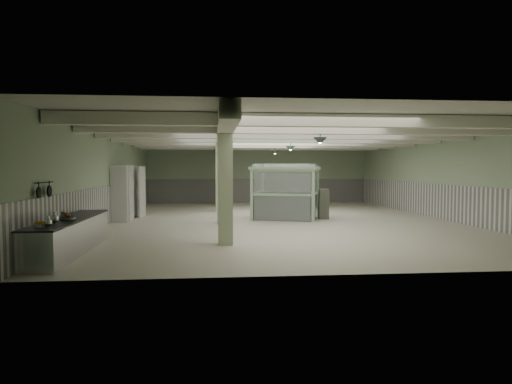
{
  "coord_description": "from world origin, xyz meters",
  "views": [
    {
      "loc": [
        -2.84,
        -19.08,
        2.2
      ],
      "look_at": [
        -1.24,
        -2.02,
        1.3
      ],
      "focal_mm": 32.0,
      "sensor_mm": 36.0,
      "label": 1
    }
  ],
  "objects": [
    {
      "name": "beam_c",
      "position": [
        0.0,
        -2.5,
        3.42
      ],
      "size": [
        13.9,
        0.35,
        0.32
      ],
      "primitive_type": "cube",
      "color": "silver",
      "rests_on": "ceiling"
    },
    {
      "name": "beam_e",
      "position": [
        0.0,
        2.5,
        3.42
      ],
      "size": [
        13.9,
        0.35,
        0.32
      ],
      "primitive_type": "cube",
      "color": "silver",
      "rests_on": "ceiling"
    },
    {
      "name": "pendant_front",
      "position": [
        0.5,
        -5.0,
        3.05
      ],
      "size": [
        0.44,
        0.44,
        0.22
      ],
      "primitive_type": "cone",
      "rotation": [
        3.14,
        0.0,
        0.0
      ],
      "color": "#2E3E31",
      "rests_on": "ceiling"
    },
    {
      "name": "girder",
      "position": [
        -2.5,
        0.0,
        3.38
      ],
      "size": [
        0.45,
        19.9,
        0.4
      ],
      "primitive_type": "cube",
      "color": "silver",
      "rests_on": "ceiling"
    },
    {
      "name": "prep_counter",
      "position": [
        -6.54,
        -7.0,
        0.46
      ],
      "size": [
        0.85,
        4.88,
        0.91
      ],
      "color": "#BABBBF",
      "rests_on": "floor"
    },
    {
      "name": "pendant_back",
      "position": [
        0.5,
        5.5,
        3.05
      ],
      "size": [
        0.44,
        0.44,
        0.22
      ],
      "primitive_type": "cone",
      "rotation": [
        3.14,
        0.0,
        0.0
      ],
      "color": "#2E3E31",
      "rests_on": "ceiling"
    },
    {
      "name": "walkin_cooler",
      "position": [
        -6.62,
        1.0,
        1.23
      ],
      "size": [
        0.9,
        2.67,
        2.45
      ],
      "color": "silver",
      "rests_on": "floor"
    },
    {
      "name": "column_a",
      "position": [
        -2.5,
        -6.0,
        1.8
      ],
      "size": [
        0.42,
        0.42,
        3.6
      ],
      "primitive_type": "cube",
      "color": "beige",
      "rests_on": "floor"
    },
    {
      "name": "column_d",
      "position": [
        -2.5,
        8.0,
        1.8
      ],
      "size": [
        0.42,
        0.42,
        3.6
      ],
      "primitive_type": "cube",
      "color": "beige",
      "rests_on": "floor"
    },
    {
      "name": "beam_a",
      "position": [
        0.0,
        -7.5,
        3.42
      ],
      "size": [
        13.9,
        0.35,
        0.32
      ],
      "primitive_type": "cube",
      "color": "silver",
      "rests_on": "ceiling"
    },
    {
      "name": "wainscot_right",
      "position": [
        6.97,
        0.0,
        0.75
      ],
      "size": [
        0.05,
        19.9,
        1.5
      ],
      "primitive_type": "cube",
      "color": "silver",
      "rests_on": "floor"
    },
    {
      "name": "beam_f",
      "position": [
        0.0,
        5.0,
        3.42
      ],
      "size": [
        13.9,
        0.35,
        0.32
      ],
      "primitive_type": "cube",
      "color": "silver",
      "rests_on": "ceiling"
    },
    {
      "name": "skillet_far",
      "position": [
        -6.88,
        -7.41,
        1.63
      ],
      "size": [
        0.04,
        0.28,
        0.28
      ],
      "primitive_type": "cylinder",
      "rotation": [
        0.0,
        1.57,
        0.0
      ],
      "color": "black",
      "rests_on": "hook_rail"
    },
    {
      "name": "beam_b",
      "position": [
        0.0,
        -5.0,
        3.42
      ],
      "size": [
        13.9,
        0.35,
        0.32
      ],
      "primitive_type": "cube",
      "color": "silver",
      "rests_on": "ceiling"
    },
    {
      "name": "pitcher_near",
      "position": [
        -6.44,
        -8.83,
        1.03
      ],
      "size": [
        0.18,
        0.21,
        0.26
      ],
      "primitive_type": null,
      "rotation": [
        0.0,
        0.0,
        0.02
      ],
      "color": "#BABBBF",
      "rests_on": "prep_counter"
    },
    {
      "name": "column_c",
      "position": [
        -2.5,
        4.0,
        1.8
      ],
      "size": [
        0.42,
        0.42,
        3.6
      ],
      "primitive_type": "cube",
      "color": "beige",
      "rests_on": "floor"
    },
    {
      "name": "floor",
      "position": [
        0.0,
        0.0,
        0.0
      ],
      "size": [
        20.0,
        20.0,
        0.0
      ],
      "primitive_type": "plane",
      "color": "beige",
      "rests_on": "ground"
    },
    {
      "name": "filing_cabinet",
      "position": [
        1.93,
        0.27,
        0.65
      ],
      "size": [
        0.5,
        0.65,
        1.29
      ],
      "primitive_type": "cube",
      "rotation": [
        0.0,
        0.0,
        -0.15
      ],
      "color": "#4C5143",
      "rests_on": "floor"
    },
    {
      "name": "wall_back",
      "position": [
        0.0,
        10.0,
        1.8
      ],
      "size": [
        14.0,
        0.02,
        3.6
      ],
      "primitive_type": "cube",
      "color": "#8FA282",
      "rests_on": "floor"
    },
    {
      "name": "pitcher_far",
      "position": [
        -6.51,
        -8.17,
        1.04
      ],
      "size": [
        0.21,
        0.24,
        0.28
      ],
      "primitive_type": null,
      "rotation": [
        0.0,
        0.0,
        -0.11
      ],
      "color": "#BABBBF",
      "rests_on": "prep_counter"
    },
    {
      "name": "wainscot_back",
      "position": [
        0.0,
        9.97,
        0.75
      ],
      "size": [
        13.9,
        0.05,
        1.5
      ],
      "primitive_type": "cube",
      "color": "silver",
      "rests_on": "floor"
    },
    {
      "name": "ceiling",
      "position": [
        0.0,
        0.0,
        3.6
      ],
      "size": [
        14.0,
        20.0,
        0.02
      ],
      "primitive_type": "cube",
      "color": "beige",
      "rests_on": "wall_back"
    },
    {
      "name": "veg_colander",
      "position": [
        -6.47,
        -7.42,
        1.0
      ],
      "size": [
        0.54,
        0.54,
        0.19
      ],
      "primitive_type": null,
      "rotation": [
        0.0,
        0.0,
        0.35
      ],
      "color": "#3D3D42",
      "rests_on": "prep_counter"
    },
    {
      "name": "skillet_near",
      "position": [
        -6.88,
        -8.1,
        1.63
      ],
      "size": [
        0.04,
        0.27,
        0.27
      ],
      "primitive_type": "cylinder",
      "rotation": [
        0.0,
        1.57,
        0.0
      ],
      "color": "black",
      "rests_on": "hook_rail"
    },
    {
      "name": "pendant_mid",
      "position": [
        0.5,
        0.5,
        3.05
      ],
      "size": [
        0.44,
        0.44,
        0.22
      ],
      "primitive_type": "cone",
      "rotation": [
        3.14,
        0.0,
        0.0
      ],
      "color": "#2E3E31",
      "rests_on": "ceiling"
    },
    {
      "name": "guard_booth",
      "position": [
        0.31,
        0.55,
        1.58
      ],
      "size": [
        3.41,
        3.13,
        2.39
      ],
      "rotation": [
        0.0,
        0.0,
        -0.31
      ],
      "color": "#9FC099",
      "rests_on": "floor"
    },
    {
      "name": "wall_right",
      "position": [
        7.0,
        0.0,
        1.8
      ],
      "size": [
        0.02,
        20.0,
        3.6
      ],
      "primitive_type": "cube",
      "color": "#8FA282",
      "rests_on": "floor"
    },
    {
      "name": "hook_rail",
      "position": [
        -6.93,
        -7.6,
        1.85
      ],
      "size": [
        0.02,
        1.2,
        0.02
      ],
      "primitive_type": "cylinder",
      "rotation": [
        1.57,
        0.0,
        0.0
      ],
      "color": "black",
      "rests_on": "wall_left"
    },
    {
      "name": "wall_front",
      "position": [
        0.0,
        -10.0,
        1.8
      ],
      "size": [
        14.0,
        0.02,
        3.6
      ],
      "primitive_type": "cube",
      "color": "#8FA282",
      "rests_on": "floor"
    },
    {
      "name": "wainscot_left",
      "position": [
        -6.97,
        0.0,
        0.75
      ],
      "size": [
        0.05,
        19.9,
        1.5
      ],
      "primitive_type": "cube",
      "color": "silver",
      "rests_on": "floor"
    },
    {
      "name": "wall_left",
      "position": [
        -7.0,
        0.0,
        1.8
      ],
      "size": [
        0.02,
        20.0,
        3.6
      ],
      "primitive_type": "cube",
      "color": "#8FA282",
      "rests_on": "floor"
    },
    {
      "name": "beam_g",
      "position": [
        0.0,
        7.5,
        3.42
      ],
      "size": [
        13.9,
        0.35,
        0.32
      ],
      "primitive_type": "cube",
      "color": "silver",
      "rests_on": "ceiling"
    },
    {
      "name": "orange_bowl",
      "position": [
        -6.63,
        -8.83,
        0.94
      ],
      "size": [
        0.28,
        0.28,
        0.08
      ],
      "primitive_type": "cylinder",
      "rotation": [
        0.0,
        0.0,
        0.35
      ],
      "color": "#B2B2B7",
      "rests_on": "prep_counter"
    },
    {
      "name": "column_b",
      "position": [
        -2.5,
        -1.0,
        1.8
      ],
      "size": [
        0.42,
        0.42,
        3.6
      ],
      "primitive_type": "cube",
      "color": "beige",
      "rests_on": "floor"
    },
    {
      "name": "beam_d",
      "position": [
        0.0,
        0.0,
        3.42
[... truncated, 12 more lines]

